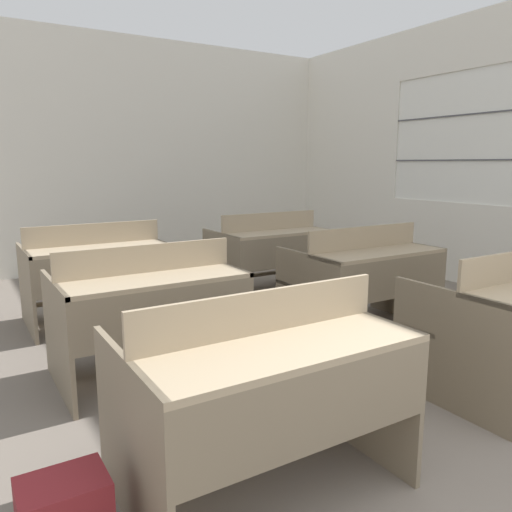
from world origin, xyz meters
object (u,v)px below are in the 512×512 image
at_px(bench_second_right, 363,276).
at_px(bench_third_right, 270,251).
at_px(bench_front_left, 263,387).
at_px(bench_second_left, 149,308).
at_px(bench_third_left, 96,271).

xyz_separation_m(bench_second_right, bench_third_right, (-0.02, 1.44, 0.00)).
xyz_separation_m(bench_front_left, bench_second_right, (1.89, 1.38, 0.00)).
height_order(bench_second_left, bench_third_right, same).
bearing_deg(bench_second_right, bench_third_left, 143.23).
xyz_separation_m(bench_second_left, bench_third_right, (1.88, 1.40, 0.00)).
bearing_deg(bench_second_left, bench_second_right, -1.05).
distance_m(bench_front_left, bench_second_right, 2.34).
bearing_deg(bench_second_left, bench_third_left, 90.08).
bearing_deg(bench_second_right, bench_third_right, 90.77).
height_order(bench_second_right, bench_third_right, same).
height_order(bench_second_left, bench_third_left, same).
bearing_deg(bench_third_right, bench_second_left, -143.29).
relative_size(bench_second_left, bench_second_right, 1.00).
bearing_deg(bench_front_left, bench_third_left, 90.24).
distance_m(bench_front_left, bench_third_right, 3.39).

